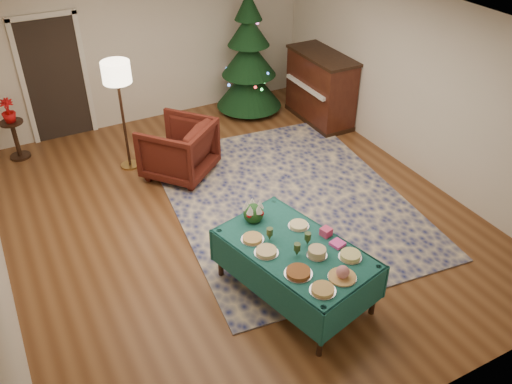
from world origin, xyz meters
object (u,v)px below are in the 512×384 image
floor_lamp (117,79)px  piano (321,89)px  buffet_table (295,257)px  side_table (16,140)px  gift_box (326,232)px  potted_plant (9,116)px  armchair (178,147)px  christmas_tree (249,60)px

floor_lamp → piano: floor_lamp is taller
buffet_table → floor_lamp: (-0.83, 3.68, 0.93)m
buffet_table → side_table: 5.36m
gift_box → side_table: bearing=120.0°
buffet_table → potted_plant: 5.35m
buffet_table → floor_lamp: floor_lamp is taller
buffet_table → armchair: armchair is taller
side_table → potted_plant: potted_plant is taller
buffet_table → piano: size_ratio=1.36×
armchair → piano: size_ratio=0.67×
floor_lamp → christmas_tree: size_ratio=0.78×
armchair → potted_plant: armchair is taller
potted_plant → christmas_tree: 4.17m
side_table → piano: bearing=-12.5°
christmas_tree → potted_plant: bearing=177.5°
armchair → christmas_tree: size_ratio=0.44×
floor_lamp → potted_plant: (-1.52, 1.12, -0.72)m
gift_box → christmas_tree: 4.81m
gift_box → armchair: 3.12m
floor_lamp → side_table: bearing=143.4°
armchair → side_table: 2.76m
armchair → christmas_tree: 2.59m
armchair → floor_lamp: floor_lamp is taller
side_table → piano: (5.12, -1.14, 0.30)m
christmas_tree → piano: christmas_tree is taller
floor_lamp → piano: size_ratio=1.20×
buffet_table → side_table: buffet_table is taller
buffet_table → gift_box: bearing=4.3°
potted_plant → christmas_tree: (4.15, -0.18, 0.25)m
potted_plant → piano: 5.24m
piano → potted_plant: bearing=167.5°
buffet_table → gift_box: (0.42, 0.03, 0.18)m
floor_lamp → side_table: floor_lamp is taller
piano → floor_lamp: bearing=179.8°
side_table → armchair: bearing=-38.9°
buffet_table → side_table: size_ratio=3.05×
christmas_tree → armchair: bearing=-142.5°
floor_lamp → potted_plant: bearing=143.4°
piano → gift_box: bearing=-122.9°
gift_box → side_table: size_ratio=0.17×
gift_box → armchair: armchair is taller
armchair → piano: bearing=151.5°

